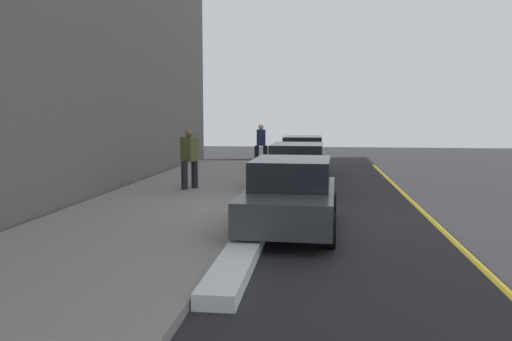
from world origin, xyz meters
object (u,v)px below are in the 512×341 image
Objects in this scene: parked_car_red at (297,168)px; parked_car_charcoal at (291,195)px; pedestrian_olive_coat at (189,157)px; parked_car_maroon at (303,154)px; pedestrian_navy_coat at (261,143)px.

parked_car_red is 5.75m from parked_car_charcoal.
pedestrian_olive_coat is (0.89, -3.29, 0.37)m from parked_car_red.
parked_car_maroon and parked_car_red have the same top height.
pedestrian_olive_coat reaches higher than parked_car_red.
parked_car_red and parked_car_charcoal have the same top height.
pedestrian_navy_coat reaches higher than parked_car_charcoal.
parked_car_maroon is at bearing 153.76° from pedestrian_olive_coat.
parked_car_maroon is 1.07× the size of parked_car_charcoal.
pedestrian_navy_coat is (-1.47, -1.97, 0.38)m from parked_car_maroon.
parked_car_red is 1.11× the size of parked_car_charcoal.
parked_car_red is at bearing 105.16° from pedestrian_olive_coat.
parked_car_maroon is 2.46× the size of pedestrian_olive_coat.
pedestrian_olive_coat is at bearing -9.21° from pedestrian_navy_coat.
parked_car_red is at bearing -0.02° from parked_car_maroon.
pedestrian_olive_coat is (6.68, -3.29, 0.37)m from parked_car_maroon.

